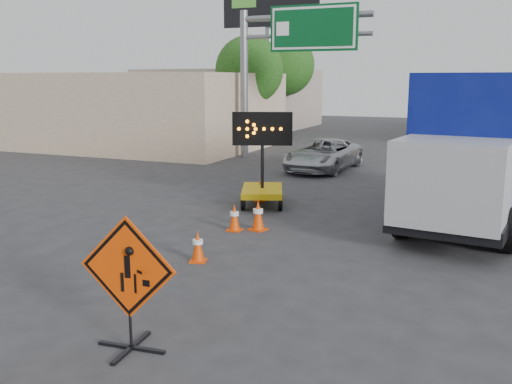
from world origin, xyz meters
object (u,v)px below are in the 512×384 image
Objects in this scene: construction_sign at (128,281)px; box_truck at (477,155)px; arrow_board at (262,185)px; pickup_truck at (323,155)px.

construction_sign is 0.23× the size of box_truck.
box_truck reaches higher than arrow_board.
pickup_truck is at bearing 91.57° from construction_sign.
box_truck is at bearing -15.26° from arrow_board.
arrow_board is (-1.89, 9.26, -0.38)m from construction_sign.
box_truck is (6.13, -6.51, 1.11)m from pickup_truck.
box_truck is at bearing -42.14° from pickup_truck.
arrow_board is at bearing -83.29° from pickup_truck.
arrow_board is 7.15m from pickup_truck.
pickup_truck is 0.55× the size of box_truck.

